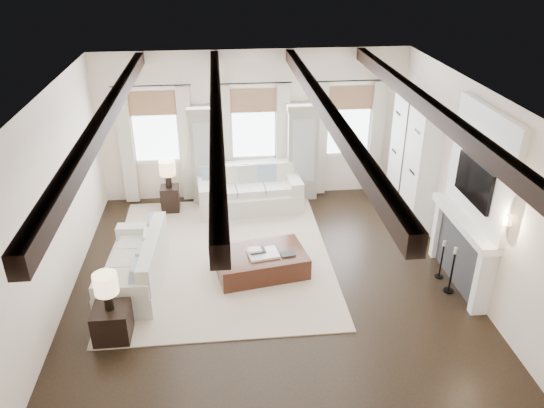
{
  "coord_description": "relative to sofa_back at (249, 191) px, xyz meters",
  "views": [
    {
      "loc": [
        -0.71,
        -7.02,
        5.2
      ],
      "look_at": [
        0.11,
        0.94,
        1.15
      ],
      "focal_mm": 35.0,
      "sensor_mm": 36.0,
      "label": 1
    }
  ],
  "objects": [
    {
      "name": "room_shell",
      "position": [
        0.9,
        -2.22,
        1.52
      ],
      "size": [
        6.54,
        7.54,
        3.22
      ],
      "color": "white",
      "rests_on": "ground"
    },
    {
      "name": "book_loose",
      "position": [
        0.48,
        -2.61,
        0.04
      ],
      "size": [
        0.27,
        0.22,
        0.03
      ],
      "primitive_type": "cube",
      "rotation": [
        0.0,
        0.0,
        0.17
      ],
      "color": "#262628",
      "rests_on": "ottoman"
    },
    {
      "name": "side_table_front",
      "position": [
        -2.22,
        -3.95,
        -0.12
      ],
      "size": [
        0.51,
        0.51,
        0.51
      ],
      "primitive_type": "cube",
      "color": "black",
      "rests_on": "ground"
    },
    {
      "name": "ottoman",
      "position": [
        0.03,
        -2.51,
        -0.17
      ],
      "size": [
        1.64,
        1.18,
        0.39
      ],
      "primitive_type": "cube",
      "rotation": [
        0.0,
        0.0,
        0.17
      ],
      "color": "black",
      "rests_on": "ground"
    },
    {
      "name": "side_table_back",
      "position": [
        -1.67,
        -0.0,
        -0.09
      ],
      "size": [
        0.37,
        0.37,
        0.55
      ],
      "primitive_type": "cube",
      "color": "black",
      "rests_on": "ground"
    },
    {
      "name": "book_upper",
      "position": [
        -0.08,
        -2.55,
        0.12
      ],
      "size": [
        0.25,
        0.21,
        0.03
      ],
      "primitive_type": "cube",
      "rotation": [
        0.0,
        0.0,
        0.17
      ],
      "color": "beige",
      "rests_on": "book_lower"
    },
    {
      "name": "lamp_back",
      "position": [
        -1.67,
        -0.0,
        0.57
      ],
      "size": [
        0.33,
        0.33,
        0.57
      ],
      "color": "black",
      "rests_on": "side_table_back"
    },
    {
      "name": "candlestick_far",
      "position": [
        3.05,
        -2.96,
        -0.08
      ],
      "size": [
        0.14,
        0.14,
        0.71
      ],
      "color": "black",
      "rests_on": "ground"
    },
    {
      "name": "sofa_left",
      "position": [
        -2.03,
        -2.62,
        -0.03
      ],
      "size": [
        1.01,
        2.04,
        0.85
      ],
      "color": "silver",
      "rests_on": "ground"
    },
    {
      "name": "ground",
      "position": [
        0.15,
        -3.12,
        -0.37
      ],
      "size": [
        7.5,
        7.5,
        0.0
      ],
      "primitive_type": "plane",
      "color": "black",
      "rests_on": "ground"
    },
    {
      "name": "lamp_front",
      "position": [
        -2.22,
        -3.95,
        0.53
      ],
      "size": [
        0.34,
        0.34,
        0.58
      ],
      "color": "black",
      "rests_on": "side_table_front"
    },
    {
      "name": "sofa_back",
      "position": [
        0.0,
        0.0,
        0.0
      ],
      "size": [
        2.2,
        1.11,
        0.92
      ],
      "color": "silver",
      "rests_on": "ground"
    },
    {
      "name": "tray",
      "position": [
        0.07,
        -2.57,
        0.04
      ],
      "size": [
        0.56,
        0.46,
        0.04
      ],
      "primitive_type": "cube",
      "rotation": [
        0.0,
        0.0,
        0.17
      ],
      "color": "white",
      "rests_on": "ottoman"
    },
    {
      "name": "area_rug",
      "position": [
        -0.64,
        -1.94,
        -0.36
      ],
      "size": [
        3.86,
        4.55,
        0.02
      ],
      "primitive_type": "cube",
      "color": "#BFAC96",
      "rests_on": "ground"
    },
    {
      "name": "book_lower",
      "position": [
        -0.03,
        -2.52,
        0.08
      ],
      "size": [
        0.29,
        0.24,
        0.04
      ],
      "primitive_type": "cube",
      "rotation": [
        0.0,
        0.0,
        0.17
      ],
      "color": "#262628",
      "rests_on": "tray"
    },
    {
      "name": "candlestick_near",
      "position": [
        3.05,
        -3.37,
        -0.03
      ],
      "size": [
        0.17,
        0.17,
        0.83
      ],
      "color": "black",
      "rests_on": "ground"
    }
  ]
}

